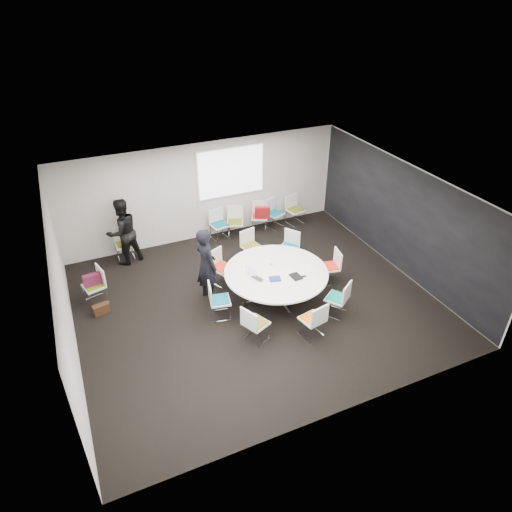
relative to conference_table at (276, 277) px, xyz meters
name	(u,v)px	position (x,y,z in m)	size (l,w,h in m)	color
room_shell	(259,251)	(-0.43, 0.01, 0.84)	(8.08, 7.08, 2.88)	black
conference_table	(276,277)	(0.00, 0.00, 0.00)	(2.41, 2.41, 0.73)	silver
projection_screen	(231,172)	(0.27, 3.47, 1.29)	(1.90, 0.03, 1.35)	white
chair_ring_a	(329,273)	(1.48, 0.02, -0.28)	(0.53, 0.54, 0.88)	silver
chair_ring_b	(288,253)	(0.98, 1.25, -0.28)	(0.63, 0.63, 0.88)	silver
chair_ring_c	(252,252)	(0.10, 1.68, -0.28)	(0.55, 0.54, 0.88)	silver
chair_ring_d	(221,273)	(-0.97, 1.09, -0.28)	(0.61, 0.60, 0.88)	silver
chair_ring_e	(220,306)	(-1.46, -0.14, -0.28)	(0.53, 0.54, 0.88)	silver
chair_ring_f	(255,330)	(-1.05, -1.17, -0.28)	(0.60, 0.60, 0.88)	silver
chair_ring_g	(312,325)	(0.11, -1.54, -0.28)	(0.54, 0.53, 0.88)	silver
chair_ring_h	(337,304)	(0.98, -1.13, -0.28)	(0.63, 0.63, 0.88)	silver
chair_back_a	(220,230)	(-0.25, 3.18, -0.28)	(0.54, 0.53, 0.88)	silver
chair_back_b	(235,228)	(0.22, 3.13, -0.28)	(0.60, 0.59, 0.88)	silver
chair_back_c	(259,222)	(1.01, 3.18, -0.28)	(0.60, 0.60, 0.88)	silver
chair_back_d	(274,219)	(1.51, 3.18, -0.28)	(0.60, 0.59, 0.88)	silver
chair_back_e	(295,215)	(2.18, 3.13, -0.28)	(0.54, 0.53, 0.88)	silver
chair_spare_left	(96,292)	(-3.92, 1.56, -0.28)	(0.55, 0.56, 0.88)	silver
chair_person_back	(125,250)	(-2.94, 3.18, -0.28)	(0.46, 0.45, 0.88)	silver
person_main	(206,265)	(-1.48, 0.61, 0.37)	(0.68, 0.45, 1.86)	black
person_back	(123,232)	(-2.94, 3.01, 0.35)	(0.88, 0.69, 1.82)	black
laptop	(259,278)	(-0.48, -0.08, 0.18)	(0.30, 0.19, 0.02)	#333338
laptop_lid	(250,270)	(-0.60, 0.11, 0.30)	(0.30, 0.02, 0.22)	silver
notebook_black	(296,277)	(0.31, -0.38, 0.18)	(0.22, 0.30, 0.02)	black
tablet_folio	(275,279)	(-0.17, -0.27, 0.18)	(0.26, 0.20, 0.03)	navy
papers_right	(291,263)	(0.48, 0.19, 0.17)	(0.30, 0.21, 0.00)	white
papers_front	(305,267)	(0.69, -0.12, 0.17)	(0.30, 0.21, 0.00)	white
cup	(270,264)	(-0.01, 0.29, 0.22)	(0.08, 0.08, 0.09)	white
phone	(303,276)	(0.47, -0.43, 0.17)	(0.14, 0.07, 0.01)	black
maroon_bag	(92,280)	(-3.93, 1.55, 0.06)	(0.40, 0.14, 0.28)	#561730
brown_bag	(101,309)	(-3.89, 1.05, -0.44)	(0.36, 0.16, 0.24)	#331D10
red_jacket	(262,212)	(1.00, 2.95, 0.14)	(0.44, 0.10, 0.35)	maroon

